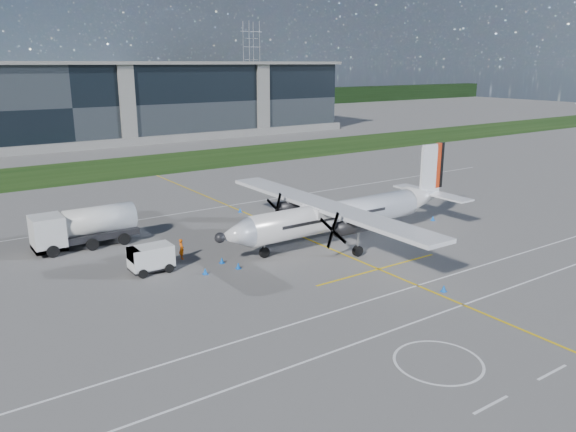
{
  "coord_description": "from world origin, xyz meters",
  "views": [
    {
      "loc": [
        -25.59,
        -35.45,
        15.29
      ],
      "look_at": [
        -0.39,
        1.36,
        3.1
      ],
      "focal_mm": 35.0,
      "sensor_mm": 36.0,
      "label": 1
    }
  ],
  "objects_px": {
    "fuel_tanker_truck": "(77,229)",
    "safety_cone_stbdwing": "(240,210)",
    "safety_cone_nose_stbd": "(222,260)",
    "safety_cone_tail": "(433,218)",
    "pylon_east": "(252,64)",
    "safety_cone_nose_port": "(238,266)",
    "baggage_tug": "(151,259)",
    "safety_cone_fwd": "(205,271)",
    "ground_crew_person": "(181,248)",
    "turboprop_aircraft": "(345,198)",
    "safety_cone_portwing": "(444,288)"
  },
  "relations": [
    {
      "from": "fuel_tanker_truck",
      "to": "safety_cone_stbdwing",
      "type": "bearing_deg",
      "value": 8.42
    },
    {
      "from": "safety_cone_nose_stbd",
      "to": "safety_cone_tail",
      "type": "bearing_deg",
      "value": -2.24
    },
    {
      "from": "pylon_east",
      "to": "safety_cone_stbdwing",
      "type": "height_order",
      "value": "pylon_east"
    },
    {
      "from": "pylon_east",
      "to": "safety_cone_nose_port",
      "type": "height_order",
      "value": "pylon_east"
    },
    {
      "from": "baggage_tug",
      "to": "safety_cone_fwd",
      "type": "bearing_deg",
      "value": -42.01
    },
    {
      "from": "pylon_east",
      "to": "ground_crew_person",
      "type": "height_order",
      "value": "pylon_east"
    },
    {
      "from": "safety_cone_tail",
      "to": "baggage_tug",
      "type": "bearing_deg",
      "value": 175.46
    },
    {
      "from": "safety_cone_nose_port",
      "to": "safety_cone_tail",
      "type": "bearing_deg",
      "value": 2.2
    },
    {
      "from": "fuel_tanker_truck",
      "to": "safety_cone_stbdwing",
      "type": "height_order",
      "value": "fuel_tanker_truck"
    },
    {
      "from": "safety_cone_nose_stbd",
      "to": "safety_cone_stbdwing",
      "type": "distance_m",
      "value": 15.67
    },
    {
      "from": "turboprop_aircraft",
      "to": "ground_crew_person",
      "type": "relative_size",
      "value": 13.52
    },
    {
      "from": "safety_cone_portwing",
      "to": "safety_cone_nose_port",
      "type": "distance_m",
      "value": 15.28
    },
    {
      "from": "baggage_tug",
      "to": "safety_cone_nose_port",
      "type": "xyz_separation_m",
      "value": [
        5.73,
        -3.15,
        -0.77
      ]
    },
    {
      "from": "ground_crew_person",
      "to": "safety_cone_fwd",
      "type": "relative_size",
      "value": 3.84
    },
    {
      "from": "baggage_tug",
      "to": "safety_cone_tail",
      "type": "distance_m",
      "value": 28.71
    },
    {
      "from": "fuel_tanker_truck",
      "to": "turboprop_aircraft",
      "type": "bearing_deg",
      "value": -28.89
    },
    {
      "from": "turboprop_aircraft",
      "to": "safety_cone_portwing",
      "type": "relative_size",
      "value": 51.93
    },
    {
      "from": "turboprop_aircraft",
      "to": "safety_cone_stbdwing",
      "type": "relative_size",
      "value": 51.93
    },
    {
      "from": "safety_cone_tail",
      "to": "safety_cone_nose_stbd",
      "type": "bearing_deg",
      "value": 177.76
    },
    {
      "from": "fuel_tanker_truck",
      "to": "safety_cone_portwing",
      "type": "height_order",
      "value": "fuel_tanker_truck"
    },
    {
      "from": "baggage_tug",
      "to": "ground_crew_person",
      "type": "bearing_deg",
      "value": 24.29
    },
    {
      "from": "safety_cone_nose_stbd",
      "to": "safety_cone_stbdwing",
      "type": "height_order",
      "value": "same"
    },
    {
      "from": "fuel_tanker_truck",
      "to": "ground_crew_person",
      "type": "distance_m",
      "value": 9.75
    },
    {
      "from": "safety_cone_portwing",
      "to": "ground_crew_person",
      "type": "bearing_deg",
      "value": 126.39
    },
    {
      "from": "safety_cone_portwing",
      "to": "safety_cone_stbdwing",
      "type": "relative_size",
      "value": 1.0
    },
    {
      "from": "pylon_east",
      "to": "safety_cone_portwing",
      "type": "relative_size",
      "value": 60.0
    },
    {
      "from": "safety_cone_stbdwing",
      "to": "safety_cone_tail",
      "type": "bearing_deg",
      "value": -43.75
    },
    {
      "from": "ground_crew_person",
      "to": "safety_cone_portwing",
      "type": "bearing_deg",
      "value": -140.59
    },
    {
      "from": "ground_crew_person",
      "to": "safety_cone_stbdwing",
      "type": "relative_size",
      "value": 3.84
    },
    {
      "from": "ground_crew_person",
      "to": "safety_cone_nose_port",
      "type": "relative_size",
      "value": 3.84
    },
    {
      "from": "safety_cone_portwing",
      "to": "safety_cone_nose_port",
      "type": "relative_size",
      "value": 1.0
    },
    {
      "from": "safety_cone_fwd",
      "to": "safety_cone_tail",
      "type": "relative_size",
      "value": 1.0
    },
    {
      "from": "fuel_tanker_truck",
      "to": "safety_cone_portwing",
      "type": "xyz_separation_m",
      "value": [
        18.28,
        -24.05,
        -1.45
      ]
    },
    {
      "from": "safety_cone_portwing",
      "to": "baggage_tug",
      "type": "bearing_deg",
      "value": 135.25
    },
    {
      "from": "safety_cone_fwd",
      "to": "safety_cone_stbdwing",
      "type": "distance_m",
      "value": 18.11
    },
    {
      "from": "turboprop_aircraft",
      "to": "fuel_tanker_truck",
      "type": "height_order",
      "value": "turboprop_aircraft"
    },
    {
      "from": "safety_cone_tail",
      "to": "safety_cone_nose_port",
      "type": "distance_m",
      "value": 22.9
    },
    {
      "from": "safety_cone_stbdwing",
      "to": "fuel_tanker_truck",
      "type": "bearing_deg",
      "value": -171.58
    },
    {
      "from": "ground_crew_person",
      "to": "safety_cone_nose_stbd",
      "type": "relative_size",
      "value": 3.84
    },
    {
      "from": "turboprop_aircraft",
      "to": "safety_cone_nose_stbd",
      "type": "bearing_deg",
      "value": 176.13
    },
    {
      "from": "baggage_tug",
      "to": "safety_cone_stbdwing",
      "type": "xyz_separation_m",
      "value": [
        14.22,
        11.49,
        -0.77
      ]
    },
    {
      "from": "fuel_tanker_truck",
      "to": "safety_cone_stbdwing",
      "type": "relative_size",
      "value": 18.13
    },
    {
      "from": "baggage_tug",
      "to": "safety_cone_portwing",
      "type": "bearing_deg",
      "value": -44.75
    },
    {
      "from": "safety_cone_fwd",
      "to": "safety_cone_nose_port",
      "type": "bearing_deg",
      "value": -7.94
    },
    {
      "from": "safety_cone_nose_port",
      "to": "safety_cone_portwing",
      "type": "bearing_deg",
      "value": -51.48
    },
    {
      "from": "safety_cone_tail",
      "to": "turboprop_aircraft",
      "type": "bearing_deg",
      "value": 179.42
    },
    {
      "from": "ground_crew_person",
      "to": "safety_cone_stbdwing",
      "type": "xyz_separation_m",
      "value": [
        11.14,
        10.1,
        -0.71
      ]
    },
    {
      "from": "ground_crew_person",
      "to": "fuel_tanker_truck",
      "type": "bearing_deg",
      "value": 42.03
    },
    {
      "from": "safety_cone_fwd",
      "to": "turboprop_aircraft",
      "type": "bearing_deg",
      "value": 2.57
    },
    {
      "from": "turboprop_aircraft",
      "to": "safety_cone_portwing",
      "type": "distance_m",
      "value": 13.58
    }
  ]
}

